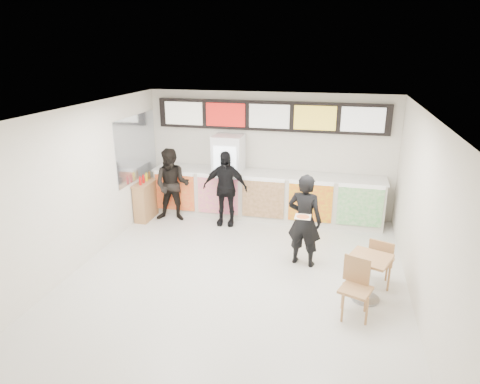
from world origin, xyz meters
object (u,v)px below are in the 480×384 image
(drinks_fridge, at_px, (228,176))
(cafe_table, at_px, (368,270))
(service_counter, at_px, (266,196))
(condiment_ledge, at_px, (146,200))
(customer_left, at_px, (172,185))
(customer_main, at_px, (304,220))
(customer_mid, at_px, (225,188))

(drinks_fridge, bearing_deg, cafe_table, -45.06)
(service_counter, xyz_separation_m, drinks_fridge, (-0.93, 0.02, 0.43))
(condiment_ledge, bearing_deg, customer_left, 5.39)
(customer_main, xyz_separation_m, condiment_ledge, (-3.94, 1.46, -0.43))
(service_counter, distance_m, customer_left, 2.26)
(drinks_fridge, bearing_deg, customer_left, -151.39)
(drinks_fridge, distance_m, customer_left, 1.38)
(customer_main, distance_m, cafe_table, 1.57)
(condiment_ledge, bearing_deg, customer_mid, 3.06)
(drinks_fridge, relative_size, customer_mid, 1.13)
(drinks_fridge, xyz_separation_m, cafe_table, (3.19, -3.20, -0.46))
(customer_main, relative_size, customer_left, 1.02)
(service_counter, distance_m, drinks_fridge, 1.03)
(customer_left, xyz_separation_m, customer_mid, (1.29, 0.04, 0.01))
(customer_mid, bearing_deg, cafe_table, -43.40)
(customer_main, relative_size, condiment_ledge, 1.64)
(customer_left, relative_size, customer_mid, 0.99)
(cafe_table, bearing_deg, customer_mid, 161.06)
(customer_main, bearing_deg, service_counter, -49.79)
(customer_mid, bearing_deg, customer_left, 178.11)
(customer_main, distance_m, customer_mid, 2.52)
(cafe_table, height_order, condiment_ledge, condiment_ledge)
(customer_mid, bearing_deg, customer_main, -42.14)
(customer_left, bearing_deg, service_counter, 8.84)
(drinks_fridge, xyz_separation_m, customer_left, (-1.21, -0.66, -0.12))
(customer_main, xyz_separation_m, customer_left, (-3.26, 1.52, -0.02))
(drinks_fridge, xyz_separation_m, customer_main, (2.05, -2.18, -0.10))
(service_counter, distance_m, customer_mid, 1.09)
(service_counter, relative_size, drinks_fridge, 2.78)
(customer_main, bearing_deg, customer_mid, -25.48)
(drinks_fridge, bearing_deg, service_counter, -0.99)
(cafe_table, xyz_separation_m, condiment_ledge, (-5.08, 2.48, -0.07))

